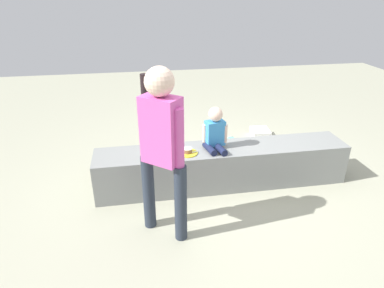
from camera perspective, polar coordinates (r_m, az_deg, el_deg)
The scene contains 11 objects.
ground_plane at distance 4.09m, azimuth 5.01°, elevation -6.64°, with size 12.00×12.00×0.00m, color #A5A58C.
concrete_ledge at distance 3.97m, azimuth 5.14°, elevation -3.73°, with size 2.91×0.49×0.47m, color gray.
child_seated at distance 3.76m, azimuth 3.90°, elevation 2.21°, with size 0.28×0.33×0.48m.
adult_standing at distance 2.87m, azimuth -5.12°, elevation 0.52°, with size 0.39×0.36×1.59m.
cake_plate at distance 3.71m, azimuth -0.75°, elevation -1.31°, with size 0.22×0.22×0.07m.
gift_bag at distance 4.59m, azimuth 5.80°, elevation -0.81°, with size 0.23×0.11×0.34m.
railing_post at distance 4.54m, azimuth -7.56°, elevation 2.81°, with size 0.36×0.36×1.16m.
water_bottle_near_gift at distance 4.70m, azimuth 13.17°, elevation -1.59°, with size 0.08×0.08×0.19m.
cake_box_white at distance 5.36m, azimuth 11.45°, elevation 1.79°, with size 0.27×0.32×0.13m, color white.
handbag_black_leather at distance 4.40m, azimuth 1.26°, elevation -2.21°, with size 0.28×0.11×0.34m.
handbag_brown_canvas at distance 4.33m, azimuth -12.69°, elevation -3.44°, with size 0.31×0.11×0.33m.
Camera 1 is at (-0.94, -3.35, 2.16)m, focal length 31.55 mm.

